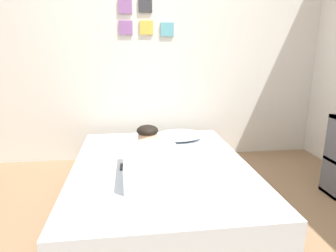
{
  "coord_description": "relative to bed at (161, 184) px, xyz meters",
  "views": [
    {
      "loc": [
        -0.21,
        -1.9,
        1.32
      ],
      "look_at": [
        0.13,
        0.72,
        0.63
      ],
      "focal_mm": 31.25,
      "sensor_mm": 36.0,
      "label": 1
    }
  ],
  "objects": [
    {
      "name": "person_lying",
      "position": [
        -0.09,
        -0.09,
        0.3
      ],
      "size": [
        0.43,
        0.92,
        0.27
      ],
      "color": "silver",
      "rests_on": "bed"
    },
    {
      "name": "cell_phone",
      "position": [
        -0.31,
        -0.04,
        0.2
      ],
      "size": [
        0.07,
        0.14,
        0.01
      ],
      "primitive_type": "cube",
      "color": "black",
      "rests_on": "bed"
    },
    {
      "name": "back_wall",
      "position": [
        -0.03,
        1.24,
        1.06
      ],
      "size": [
        4.23,
        0.12,
        2.5
      ],
      "color": "silver",
      "rests_on": "ground"
    },
    {
      "name": "pillow",
      "position": [
        0.26,
        0.63,
        0.25
      ],
      "size": [
        0.52,
        0.32,
        0.11
      ],
      "primitive_type": "ellipsoid",
      "color": "silver",
      "rests_on": "bed"
    },
    {
      "name": "coffee_cup",
      "position": [
        0.11,
        0.38,
        0.23
      ],
      "size": [
        0.12,
        0.09,
        0.07
      ],
      "color": "white",
      "rests_on": "bed"
    },
    {
      "name": "ground_plane",
      "position": [
        -0.03,
        -0.42,
        -0.19
      ],
      "size": [
        12.46,
        12.46,
        0.0
      ],
      "primitive_type": "plane",
      "color": "#8C6B4C"
    },
    {
      "name": "bed",
      "position": [
        0.0,
        0.0,
        0.0
      ],
      "size": [
        1.51,
        2.0,
        0.38
      ],
      "color": "#726051",
      "rests_on": "ground"
    }
  ]
}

